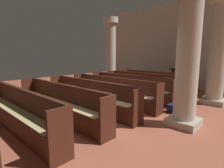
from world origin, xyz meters
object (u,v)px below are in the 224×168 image
object	(u,v)px
pew_row_5	(59,101)
pillar_aisle_side	(218,49)
lectern	(175,81)
pillar_far_side	(111,51)
pillar_aisle_rear	(189,46)
pew_row_1	(144,83)
pew_row_2	(129,86)
pew_row_3	(111,90)
pew_row_4	(89,95)
pew_row_0	(156,81)
pew_row_6	(18,109)
kneeler_box_navy	(174,109)

from	to	relation	value
pew_row_5	pillar_aisle_side	distance (m)	5.51
pillar_aisle_side	lectern	world-z (taller)	pillar_aisle_side
pillar_far_side	pillar_aisle_rear	distance (m)	6.15
pew_row_1	pillar_aisle_side	bearing A→B (deg)	8.04
pew_row_5	pew_row_1	bearing A→B (deg)	90.00
pew_row_2	pillar_aisle_rear	size ratio (longest dim) A/B	1.04
pew_row_3	pew_row_5	world-z (taller)	same
pew_row_4	pillar_far_side	xyz separation A→B (m)	(-2.66, 3.80, 1.45)
pew_row_4	pew_row_5	world-z (taller)	same
pillar_far_side	lectern	xyz separation A→B (m)	(3.22, 1.31, -1.49)
pew_row_0	pew_row_6	size ratio (longest dim) A/B	1.00
pew_row_3	lectern	size ratio (longest dim) A/B	3.57
pillar_aisle_rear	pew_row_4	bearing A→B (deg)	-163.80
pew_row_1	lectern	world-z (taller)	lectern
pew_row_6	pillar_aisle_rear	world-z (taller)	pillar_aisle_rear
pew_row_0	pillar_far_side	distance (m)	3.05
pew_row_3	kneeler_box_navy	distance (m)	2.20
pew_row_5	pillar_aisle_rear	size ratio (longest dim) A/B	1.04
pew_row_5	pillar_far_side	size ratio (longest dim) A/B	1.04
lectern	kneeler_box_navy	xyz separation A→B (m)	(1.55, -3.54, -0.33)
pew_row_6	lectern	size ratio (longest dim) A/B	3.57
pew_row_5	pillar_aisle_side	xyz separation A→B (m)	(2.71, 4.58, 1.45)
pew_row_6	pew_row_3	bearing A→B (deg)	90.00
pew_row_5	pew_row_6	distance (m)	1.05
pillar_aisle_rear	kneeler_box_navy	distance (m)	2.06
pew_row_4	lectern	world-z (taller)	lectern
pew_row_3	pew_row_5	size ratio (longest dim) A/B	1.00
pew_row_0	pew_row_5	bearing A→B (deg)	-90.00
pew_row_2	pillar_aisle_rear	distance (m)	3.34
pew_row_0	pew_row_5	world-z (taller)	same
pillar_aisle_rear	lectern	distance (m)	5.04
pew_row_1	pillar_aisle_rear	bearing A→B (deg)	-41.10
pew_row_0	kneeler_box_navy	xyz separation A→B (m)	(2.11, -2.64, -0.37)
pew_row_5	kneeler_box_navy	distance (m)	3.38
pillar_far_side	pew_row_5	bearing A→B (deg)	-61.26
pew_row_0	pew_row_2	world-z (taller)	same
pew_row_0	pillar_aisle_side	world-z (taller)	pillar_aisle_side
pew_row_1	pew_row_6	xyz separation A→B (m)	(0.00, -5.25, 0.00)
pew_row_1	pew_row_3	xyz separation A→B (m)	(0.00, -2.10, 0.00)
pew_row_4	pew_row_6	distance (m)	2.10
pew_row_0	pew_row_4	xyz separation A→B (m)	(0.00, -4.20, 0.00)
pillar_far_side	kneeler_box_navy	distance (m)	5.57
pew_row_2	pew_row_5	size ratio (longest dim) A/B	1.00
pew_row_6	pillar_aisle_side	xyz separation A→B (m)	(2.71, 5.63, 1.45)
pew_row_2	pew_row_3	xyz separation A→B (m)	(0.00, -1.05, 0.00)
pew_row_6	pew_row_5	bearing A→B (deg)	90.00
pew_row_1	pew_row_2	distance (m)	1.05
lectern	pillar_aisle_side	bearing A→B (deg)	-36.31
pew_row_2	pew_row_5	xyz separation A→B (m)	(0.00, -3.15, 0.00)
pew_row_1	pew_row_3	bearing A→B (deg)	-90.00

